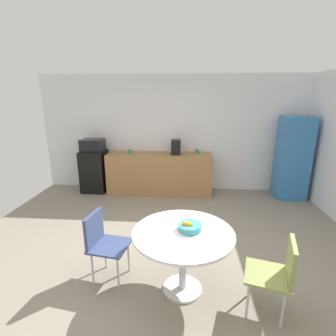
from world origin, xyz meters
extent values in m
plane|color=gray|center=(0.00, 0.00, 0.00)|extent=(6.00, 6.00, 0.00)
cube|color=silver|center=(0.00, 3.00, 1.30)|extent=(6.00, 0.10, 2.60)
cube|color=#9E7042|center=(-0.28, 2.65, 0.45)|extent=(2.31, 0.60, 0.90)
cube|color=black|center=(-1.78, 2.65, 0.47)|extent=(0.54, 0.54, 0.94)
cube|color=black|center=(-1.78, 2.65, 1.07)|extent=(0.48, 0.38, 0.26)
cube|color=#3372B2|center=(2.55, 2.55, 0.87)|extent=(0.60, 0.50, 1.74)
cylinder|color=silver|center=(0.30, -0.38, 0.01)|extent=(0.44, 0.44, 0.03)
cylinder|color=silver|center=(0.30, -0.38, 0.38)|extent=(0.08, 0.08, 0.71)
cylinder|color=white|center=(0.30, -0.38, 0.72)|extent=(1.09, 1.09, 0.03)
cylinder|color=silver|center=(0.93, -0.73, 0.21)|extent=(0.02, 0.02, 0.42)
cylinder|color=silver|center=(1.02, -0.43, 0.21)|extent=(0.02, 0.02, 0.42)
cylinder|color=silver|center=(1.23, -0.82, 0.21)|extent=(0.02, 0.02, 0.42)
cylinder|color=silver|center=(1.32, -0.51, 0.21)|extent=(0.02, 0.02, 0.42)
cube|color=#8C934C|center=(1.13, -0.62, 0.44)|extent=(0.52, 0.52, 0.03)
cube|color=#8C934C|center=(1.31, -0.67, 0.64)|extent=(0.14, 0.37, 0.38)
cylinder|color=silver|center=(-0.38, -0.11, 0.21)|extent=(0.02, 0.02, 0.42)
cylinder|color=silver|center=(-0.43, -0.42, 0.21)|extent=(0.02, 0.02, 0.42)
cylinder|color=silver|center=(-0.69, -0.06, 0.21)|extent=(0.02, 0.02, 0.42)
cylinder|color=silver|center=(-0.74, -0.37, 0.21)|extent=(0.02, 0.02, 0.42)
cube|color=#384772|center=(-0.56, -0.24, 0.44)|extent=(0.48, 0.48, 0.03)
cube|color=#384772|center=(-0.75, -0.21, 0.64)|extent=(0.10, 0.38, 0.38)
cylinder|color=teal|center=(0.36, -0.34, 0.77)|extent=(0.25, 0.25, 0.07)
sphere|color=orange|center=(0.32, -0.35, 0.81)|extent=(0.07, 0.07, 0.07)
sphere|color=yellow|center=(0.36, -0.36, 0.81)|extent=(0.07, 0.07, 0.07)
cylinder|color=#338C59|center=(0.55, 2.74, 0.95)|extent=(0.08, 0.08, 0.09)
torus|color=#338C59|center=(0.61, 2.74, 0.95)|extent=(0.06, 0.01, 0.06)
cylinder|color=#338C59|center=(-0.94, 2.62, 0.95)|extent=(0.08, 0.08, 0.09)
torus|color=#338C59|center=(-0.88, 2.62, 0.95)|extent=(0.06, 0.01, 0.06)
cube|color=black|center=(0.09, 2.65, 1.06)|extent=(0.20, 0.24, 0.32)
camera|label=1|loc=(0.31, -2.77, 2.12)|focal=26.96mm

